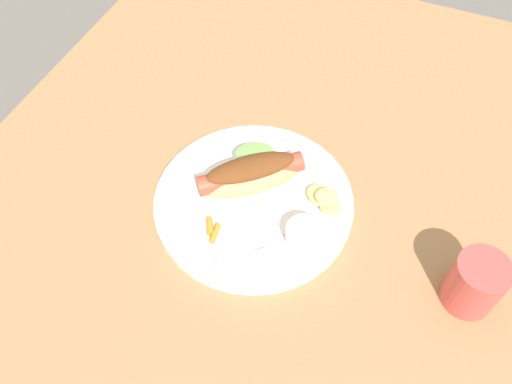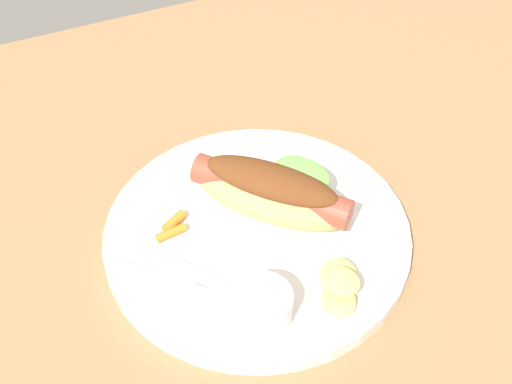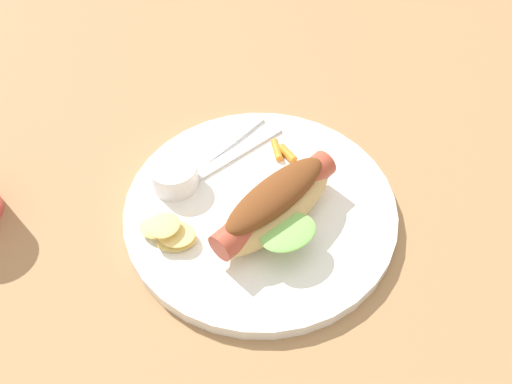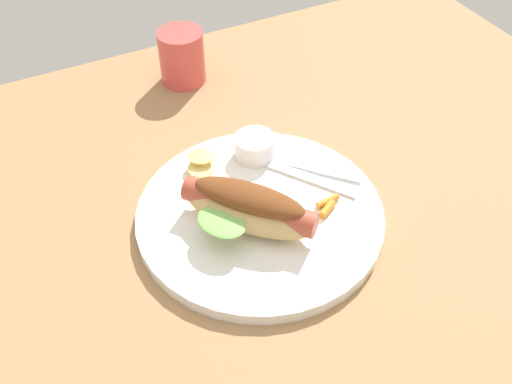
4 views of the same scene
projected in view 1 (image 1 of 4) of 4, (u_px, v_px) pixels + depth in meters
ground_plane at (249, 200)px, 82.54cm from camera, size 120.00×90.00×1.80cm
plate at (254, 202)px, 80.22cm from camera, size 29.84×29.84×1.60cm
hot_dog at (248, 173)px, 78.83cm from camera, size 14.63×15.67×5.69cm
sauce_ramekin at (304, 235)px, 74.09cm from camera, size 5.31×5.31×3.01cm
fork at (259, 254)px, 73.85cm from camera, size 12.01×12.47×0.40cm
knife at (246, 246)px, 74.59cm from camera, size 8.80×11.61×0.36cm
chips_pile at (324, 198)px, 78.38cm from camera, size 5.84×7.04×2.37cm
carrot_garnish at (212, 230)px, 75.87cm from camera, size 3.66×2.84×0.98cm
drinking_cup at (475, 283)px, 68.62cm from camera, size 6.97×6.97×8.33cm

